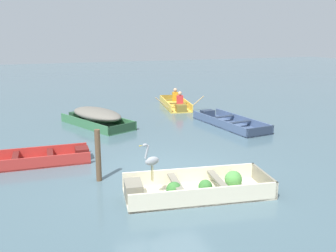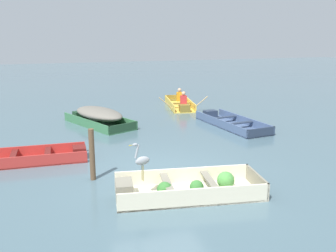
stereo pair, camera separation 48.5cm
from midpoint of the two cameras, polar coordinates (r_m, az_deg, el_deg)
ground_plane at (r=9.51m, az=-1.22°, el=-7.28°), size 80.00×80.00×0.00m
dinghy_cream_foreground at (r=8.28m, az=2.45°, el=-9.42°), size 3.33×1.75×0.43m
skiff_red_near_moored at (r=10.90m, az=-20.36°, el=-4.77°), size 3.01×1.16×0.32m
skiff_slate_blue_mid_moored at (r=14.65m, az=8.13°, el=0.57°), size 1.53×3.64×0.32m
skiff_green_far_moored at (r=14.67m, az=-11.79°, el=1.55°), size 2.43×3.50×0.67m
rowboat_yellow_with_crew at (r=17.93m, az=0.46°, el=3.41°), size 2.24×3.17×0.92m
heron_on_dinghy at (r=7.76m, az=-4.35°, el=-5.19°), size 0.46×0.20×0.84m
mooring_post at (r=9.06m, az=-12.12°, el=-4.43°), size 0.13×0.13×1.26m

